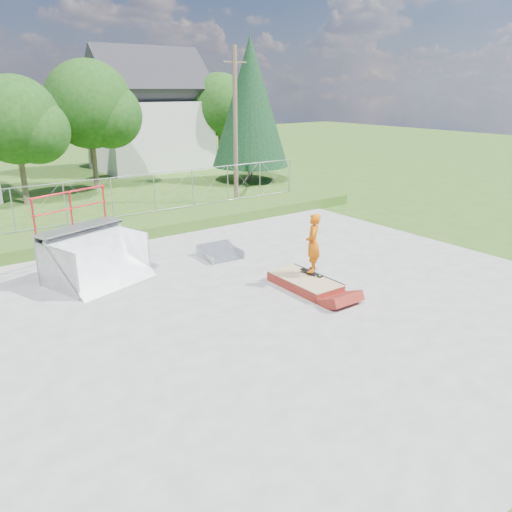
{
  "coord_description": "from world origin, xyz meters",
  "views": [
    {
      "loc": [
        -7.45,
        -10.49,
        5.95
      ],
      "look_at": [
        0.98,
        1.15,
        1.1
      ],
      "focal_mm": 35.0,
      "sensor_mm": 36.0,
      "label": 1
    }
  ],
  "objects_px": {
    "grind_box": "(305,283)",
    "quarter_pipe": "(96,240)",
    "flat_bank_ramp": "(221,253)",
    "skater": "(313,245)"
  },
  "relations": [
    {
      "from": "quarter_pipe",
      "to": "flat_bank_ramp",
      "type": "height_order",
      "value": "quarter_pipe"
    },
    {
      "from": "grind_box",
      "to": "quarter_pipe",
      "type": "height_order",
      "value": "quarter_pipe"
    },
    {
      "from": "flat_bank_ramp",
      "to": "skater",
      "type": "distance_m",
      "value": 4.21
    },
    {
      "from": "quarter_pipe",
      "to": "skater",
      "type": "relative_size",
      "value": 1.53
    },
    {
      "from": "flat_bank_ramp",
      "to": "skater",
      "type": "bearing_deg",
      "value": -72.47
    },
    {
      "from": "grind_box",
      "to": "quarter_pipe",
      "type": "bearing_deg",
      "value": 138.62
    },
    {
      "from": "quarter_pipe",
      "to": "skater",
      "type": "xyz_separation_m",
      "value": [
        5.34,
        -4.25,
        -0.09
      ]
    },
    {
      "from": "flat_bank_ramp",
      "to": "skater",
      "type": "xyz_separation_m",
      "value": [
        0.93,
        -3.95,
        1.12
      ]
    },
    {
      "from": "grind_box",
      "to": "flat_bank_ramp",
      "type": "distance_m",
      "value": 4.09
    },
    {
      "from": "grind_box",
      "to": "quarter_pipe",
      "type": "distance_m",
      "value": 6.71
    }
  ]
}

